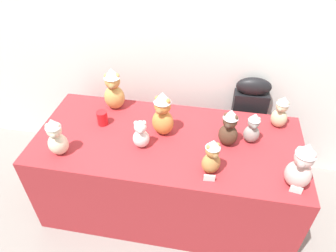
{
  "coord_description": "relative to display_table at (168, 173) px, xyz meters",
  "views": [
    {
      "loc": [
        0.29,
        -1.35,
        2.19
      ],
      "look_at": [
        0.0,
        0.25,
        0.85
      ],
      "focal_mm": 32.36,
      "sensor_mm": 36.0,
      "label": 1
    }
  ],
  "objects": [
    {
      "name": "ground_plane",
      "position": [
        0.0,
        -0.25,
        -0.37
      ],
      "size": [
        10.0,
        10.0,
        0.0
      ],
      "primitive_type": "plane",
      "color": "gray"
    },
    {
      "name": "display_table",
      "position": [
        0.0,
        0.0,
        0.0
      ],
      "size": [
        1.93,
        0.85,
        0.73
      ],
      "primitive_type": "cube",
      "color": "maroon",
      "rests_on": "ground_plane"
    },
    {
      "name": "teddy_bear_cocoa",
      "position": [
        0.42,
        0.02,
        0.51
      ],
      "size": [
        0.16,
        0.15,
        0.3
      ],
      "rotation": [
        0.0,
        0.0,
        -0.29
      ],
      "color": "#4C3323",
      "rests_on": "display_table"
    },
    {
      "name": "wall_back",
      "position": [
        0.0,
        0.68,
        0.93
      ],
      "size": [
        7.0,
        0.08,
        2.6
      ],
      "primitive_type": "cube",
      "color": "white",
      "rests_on": "ground_plane"
    },
    {
      "name": "teddy_bear_snow",
      "position": [
        -0.17,
        -0.11,
        0.47
      ],
      "size": [
        0.13,
        0.12,
        0.22
      ],
      "rotation": [
        0.0,
        0.0,
        0.22
      ],
      "color": "white",
      "rests_on": "display_table"
    },
    {
      "name": "teddy_bear_ginger",
      "position": [
        -0.05,
        0.06,
        0.54
      ],
      "size": [
        0.19,
        0.17,
        0.35
      ],
      "rotation": [
        0.0,
        0.0,
        -0.27
      ],
      "color": "#D17F3D",
      "rests_on": "display_table"
    },
    {
      "name": "name_card_front_middle",
      "position": [
        0.83,
        -0.34,
        0.39
      ],
      "size": [
        0.07,
        0.02,
        0.05
      ],
      "primitive_type": "cube",
      "rotation": [
        0.0,
        0.0,
        -0.17
      ],
      "color": "white",
      "rests_on": "display_table"
    },
    {
      "name": "teddy_bear_caramel",
      "position": [
        0.32,
        -0.26,
        0.5
      ],
      "size": [
        0.16,
        0.15,
        0.27
      ],
      "rotation": [
        0.0,
        0.0,
        0.51
      ],
      "color": "#B27A42",
      "rests_on": "display_table"
    },
    {
      "name": "instrument_case",
      "position": [
        0.6,
        0.56,
        0.13
      ],
      "size": [
        0.28,
        0.13,
        0.97
      ],
      "rotation": [
        0.0,
        0.0,
        0.04
      ],
      "color": "black",
      "rests_on": "ground_plane"
    },
    {
      "name": "teddy_bear_cream",
      "position": [
        -0.7,
        -0.27,
        0.51
      ],
      "size": [
        0.16,
        0.15,
        0.29
      ],
      "rotation": [
        0.0,
        0.0,
        0.29
      ],
      "color": "beige",
      "rests_on": "display_table"
    },
    {
      "name": "teddy_bear_honey",
      "position": [
        -0.49,
        0.3,
        0.54
      ],
      "size": [
        0.19,
        0.17,
        0.36
      ],
      "rotation": [
        0.0,
        0.0,
        0.19
      ],
      "color": "tan",
      "rests_on": "display_table"
    },
    {
      "name": "party_cup_red",
      "position": [
        -0.52,
        0.08,
        0.42
      ],
      "size": [
        0.08,
        0.08,
        0.11
      ],
      "primitive_type": "cylinder",
      "color": "red",
      "rests_on": "display_table"
    },
    {
      "name": "teddy_bear_blush",
      "position": [
        0.83,
        -0.28,
        0.53
      ],
      "size": [
        0.19,
        0.18,
        0.34
      ],
      "rotation": [
        0.0,
        0.0,
        -0.44
      ],
      "color": "beige",
      "rests_on": "display_table"
    },
    {
      "name": "teddy_bear_sand",
      "position": [
        0.78,
        0.29,
        0.49
      ],
      "size": [
        0.15,
        0.14,
        0.26
      ],
      "rotation": [
        0.0,
        0.0,
        -0.49
      ],
      "color": "#CCB78E",
      "rests_on": "display_table"
    },
    {
      "name": "name_card_front_left",
      "position": [
        0.32,
        -0.34,
        0.39
      ],
      "size": [
        0.07,
        0.01,
        0.05
      ],
      "primitive_type": "cube",
      "rotation": [
        0.0,
        0.0,
        0.09
      ],
      "color": "white",
      "rests_on": "display_table"
    },
    {
      "name": "teddy_bear_ash",
      "position": [
        0.58,
        0.08,
        0.49
      ],
      "size": [
        0.12,
        0.1,
        0.24
      ],
      "rotation": [
        0.0,
        0.0,
        0.08
      ],
      "color": "gray",
      "rests_on": "display_table"
    }
  ]
}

